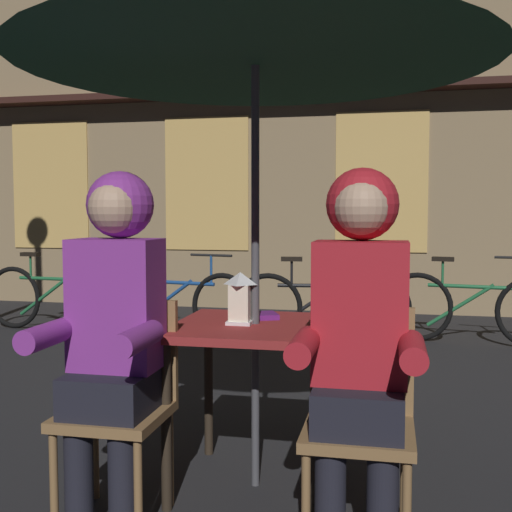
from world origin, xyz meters
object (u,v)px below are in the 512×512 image
object	(u,v)px
cafe_table	(255,346)
patio_umbrella	(255,21)
chair_right	(360,411)
person_left_hooded	(114,311)
lantern	(240,297)
book	(255,316)
chair_left	(121,396)
bicycle_nearest	(54,298)
bicycle_third	(321,306)
person_right_hooded	(360,320)
bicycle_fourth	(473,308)
bicycle_second	(176,302)

from	to	relation	value
cafe_table	patio_umbrella	bearing A→B (deg)	0.00
chair_right	person_left_hooded	world-z (taller)	person_left_hooded
lantern	book	bearing A→B (deg)	77.06
lantern	book	xyz separation A→B (m)	(0.04, 0.15, -0.11)
lantern	chair_right	distance (m)	0.74
chair_left	bicycle_nearest	xyz separation A→B (m)	(-2.35, 3.58, -0.14)
chair_left	lantern	bearing A→B (deg)	39.60
bicycle_third	book	size ratio (longest dim) A/B	8.36
person_left_hooded	bicycle_nearest	world-z (taller)	person_left_hooded
person_right_hooded	bicycle_nearest	size ratio (longest dim) A/B	0.83
cafe_table	person_left_hooded	size ratio (longest dim) A/B	0.53
bicycle_third	bicycle_fourth	bearing A→B (deg)	8.55
person_right_hooded	bicycle_fourth	size ratio (longest dim) A/B	0.84
lantern	bicycle_second	distance (m)	3.51
patio_umbrella	person_right_hooded	size ratio (longest dim) A/B	1.65
patio_umbrella	lantern	size ratio (longest dim) A/B	10.00
book	bicycle_fourth	bearing A→B (deg)	43.67
person_left_hooded	bicycle_third	size ratio (longest dim) A/B	0.84
person_left_hooded	lantern	bearing A→B (deg)	43.94
patio_umbrella	bicycle_nearest	xyz separation A→B (m)	(-2.83, 3.21, -1.71)
patio_umbrella	cafe_table	bearing A→B (deg)	0.00
book	bicycle_second	bearing A→B (deg)	92.21
chair_left	bicycle_second	world-z (taller)	chair_left
person_right_hooded	bicycle_third	xyz separation A→B (m)	(-0.52, 3.61, -0.50)
cafe_table	book	size ratio (longest dim) A/B	3.70
bicycle_nearest	book	bearing A→B (deg)	-47.72
cafe_table	bicycle_fourth	bearing A→B (deg)	68.28
chair_left	bicycle_third	size ratio (longest dim) A/B	0.52
bicycle_nearest	bicycle_fourth	xyz separation A→B (m)	(4.18, 0.18, 0.00)
person_left_hooded	book	xyz separation A→B (m)	(0.45, 0.56, -0.09)
patio_umbrella	chair_left	size ratio (longest dim) A/B	2.66
bicycle_fourth	lantern	bearing A→B (deg)	-112.49
chair_right	patio_umbrella	bearing A→B (deg)	142.45
chair_right	bicycle_nearest	distance (m)	4.88
patio_umbrella	chair_left	xyz separation A→B (m)	(-0.48, -0.37, -1.57)
chair_right	bicycle_third	bearing A→B (deg)	98.39
lantern	bicycle_fourth	xyz separation A→B (m)	(1.41, 3.41, -0.51)
lantern	person_left_hooded	world-z (taller)	person_left_hooded
bicycle_third	book	distance (m)	3.08
cafe_table	lantern	world-z (taller)	lantern
cafe_table	patio_umbrella	size ratio (longest dim) A/B	0.32
chair_right	bicycle_fourth	xyz separation A→B (m)	(0.87, 3.76, -0.14)
chair_right	bicycle_fourth	world-z (taller)	chair_right
bicycle_second	patio_umbrella	bearing A→B (deg)	-64.89
person_left_hooded	bicycle_third	bearing A→B (deg)	83.10
chair_left	book	xyz separation A→B (m)	(0.45, 0.50, 0.26)
patio_umbrella	bicycle_second	distance (m)	3.87
person_right_hooded	bicycle_third	distance (m)	3.68
bicycle_nearest	cafe_table	bearing A→B (deg)	-48.62
patio_umbrella	person_right_hooded	distance (m)	1.37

